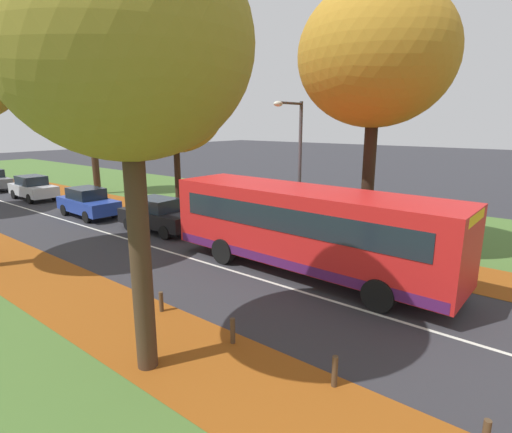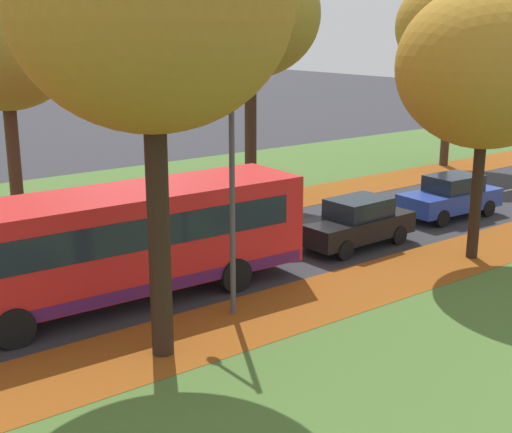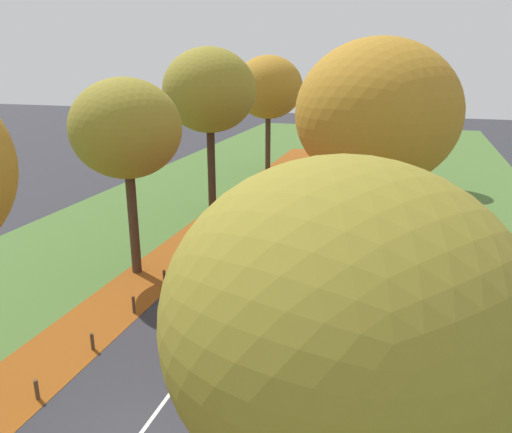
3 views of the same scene
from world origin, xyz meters
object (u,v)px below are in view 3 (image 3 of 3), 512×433
tree_right_near (377,115)px  bus (284,252)px  bollard_second (37,390)px  car_black_lead (324,215)px  bollard_sixth (190,256)px  car_blue_following (331,191)px  tree_right_mid (389,123)px  car_silver_third_in_line (350,168)px  streetlamp_right (345,197)px  bollard_fourth (134,305)px  tree_left_mid (209,91)px  tree_right_far (407,95)px  car_grey_fourth_in_line (355,154)px  bollard_third (92,342)px  tree_right_nearest (342,320)px  bollard_fifth (164,277)px  tree_left_near (126,130)px  car_red_trailing (366,142)px  tree_left_far (268,88)px

tree_right_near → bus: bearing=168.5°
bollard_second → car_black_lead: size_ratio=0.15×
bollard_sixth → car_blue_following: (4.89, 12.49, 0.52)m
bollard_sixth → bus: 5.51m
tree_right_mid → car_silver_third_in_line: bearing=106.1°
tree_right_near → streetlamp_right: size_ratio=1.69×
bollard_fourth → bollard_sixth: bollard_fourth is taller
streetlamp_right → tree_left_mid: bearing=140.0°
tree_right_far → car_grey_fourth_in_line: size_ratio=2.05×
bollard_fourth → car_black_lead: size_ratio=0.16×
bollard_second → bus: (5.06, 9.12, 1.39)m
tree_right_mid → bus: 11.89m
bollard_third → car_black_lead: (5.33, 14.93, 0.50)m
car_blue_following → tree_right_mid: bearing=-44.2°
bus → bollard_fourth: bearing=-143.2°
tree_left_mid → tree_right_nearest: bearing=-63.6°
bollard_third → car_black_lead: bearing=70.4°
bollard_sixth → bus: size_ratio=0.06×
car_black_lead → bollard_fifth: bearing=-119.3°
tree_left_near → car_silver_third_in_line: size_ratio=2.05×
tree_right_nearest → streetlamp_right: (-1.71, 14.37, -2.12)m
tree_right_nearest → bollard_sixth: (-8.96, 14.06, -5.56)m
tree_right_nearest → bus: size_ratio=0.78×
bollard_fourth → car_grey_fourth_in_line: 32.47m
car_grey_fourth_in_line → bus: bearing=-89.7°
tree_left_near → bollard_third: tree_left_near is taller
bollard_fifth → bollard_third: bearing=-89.5°
bollard_fifth → bus: bus is taller
tree_left_near → bollard_third: bearing=-73.1°
tree_right_near → car_red_trailing: bearing=95.1°
car_silver_third_in_line → tree_right_mid: bearing=-73.9°
tree_right_near → car_grey_fourth_in_line: size_ratio=2.38×
tree_left_near → tree_left_mid: tree_left_mid is taller
car_grey_fourth_in_line → bollard_sixth: bearing=-100.5°
tree_right_near → car_black_lead: size_ratio=2.39×
tree_left_mid → car_grey_fourth_in_line: (7.02, 18.61, -6.73)m
tree_right_nearest → bollard_fifth: 15.51m
tree_right_nearest → car_red_trailing: tree_right_nearest is taller
tree_left_mid → bollard_fourth: (2.13, -13.49, -7.20)m
tree_right_near → tree_right_mid: 11.39m
bollard_third → bollard_sixth: (-0.05, 8.03, -0.02)m
bollard_sixth → car_red_trailing: (5.24, 34.13, 0.52)m
tree_right_near → bollard_fourth: 11.51m
tree_left_near → tree_left_far: 22.60m
tree_left_mid → tree_left_far: (0.13, 12.63, -0.46)m
bus → car_blue_following: bearing=90.8°
tree_left_mid → streetlamp_right: (9.33, -7.83, -3.80)m
tree_left_mid → bollard_third: (2.12, -16.16, -7.23)m
streetlamp_right → car_silver_third_in_line: (-2.01, 19.91, -2.92)m
tree_left_near → bollard_fifth: bearing=-24.8°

